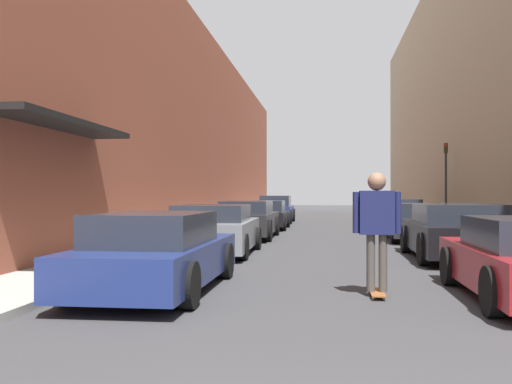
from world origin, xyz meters
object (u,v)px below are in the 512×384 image
at_px(parked_car_left_1, 214,230).
at_px(parked_car_right_3, 398,215).
at_px(parked_car_left_3, 266,215).
at_px(parked_car_right_4, 386,212).
at_px(parked_car_right_1, 456,232).
at_px(parked_car_left_0, 157,253).
at_px(traffic_light, 446,175).
at_px(skateboarder, 377,220).
at_px(parked_car_left_2, 247,220).
at_px(parked_car_left_4, 276,210).
at_px(parked_car_right_2, 417,222).

relative_size(parked_car_left_1, parked_car_right_3, 0.91).
bearing_deg(parked_car_left_3, parked_car_left_1, -91.16).
xyz_separation_m(parked_car_left_3, parked_car_right_4, (5.65, 4.98, 0.02)).
bearing_deg(parked_car_left_1, parked_car_right_1, -4.12).
bearing_deg(parked_car_left_0, traffic_light, 66.08).
height_order(parked_car_left_0, skateboarder, skateboarder).
height_order(parked_car_left_2, parked_car_left_4, parked_car_left_4).
bearing_deg(parked_car_left_1, traffic_light, 56.91).
distance_m(parked_car_left_3, traffic_light, 8.45).
bearing_deg(parked_car_right_4, skateboarder, -96.26).
distance_m(parked_car_left_0, parked_car_left_4, 21.55).
height_order(skateboarder, traffic_light, traffic_light).
distance_m(parked_car_left_3, parked_car_right_1, 12.31).
xyz_separation_m(parked_car_left_0, skateboarder, (3.36, -0.07, 0.54)).
xyz_separation_m(parked_car_left_1, traffic_light, (8.22, 12.61, 1.79)).
height_order(parked_car_right_1, skateboarder, skateboarder).
bearing_deg(parked_car_left_1, parked_car_left_3, 88.84).
distance_m(parked_car_left_1, parked_car_right_3, 11.82).
xyz_separation_m(parked_car_left_0, parked_car_right_4, (5.67, 21.01, 0.03)).
xyz_separation_m(parked_car_left_2, parked_car_right_2, (5.63, -0.30, -0.03)).
relative_size(parked_car_left_2, parked_car_right_1, 1.01).
xyz_separation_m(parked_car_left_1, parked_car_left_3, (0.21, 10.55, -0.00)).
height_order(parked_car_left_2, parked_car_left_3, parked_car_left_2).
xyz_separation_m(parked_car_left_3, parked_car_right_1, (5.59, -10.97, 0.03)).
distance_m(parked_car_left_3, parked_car_left_4, 5.53).
height_order(parked_car_left_1, parked_car_left_2, parked_car_left_2).
xyz_separation_m(parked_car_right_1, parked_car_right_4, (0.07, 15.95, -0.01)).
bearing_deg(parked_car_left_0, skateboarder, -1.27).
bearing_deg(parked_car_left_3, parked_car_right_1, -63.01).
xyz_separation_m(skateboarder, traffic_light, (4.66, 18.16, 1.27)).
height_order(parked_car_right_2, parked_car_right_3, parked_car_right_3).
bearing_deg(traffic_light, parked_car_right_4, 128.79).
bearing_deg(parked_car_left_3, parked_car_left_4, 90.50).
xyz_separation_m(parked_car_left_1, parked_car_left_4, (0.17, 16.08, 0.08)).
bearing_deg(traffic_light, parked_car_left_1, -123.09).
relative_size(parked_car_left_2, parked_car_left_4, 0.99).
bearing_deg(parked_car_right_1, parked_car_left_1, 175.88).
bearing_deg(parked_car_right_2, parked_car_left_1, -139.15).
height_order(parked_car_left_2, parked_car_right_1, parked_car_right_1).
bearing_deg(parked_car_right_1, parked_car_left_3, 116.99).
xyz_separation_m(parked_car_left_1, skateboarder, (3.56, -5.55, 0.52)).
bearing_deg(parked_car_right_2, parked_car_right_3, 89.62).
height_order(parked_car_left_1, parked_car_right_3, parked_car_right_3).
bearing_deg(parked_car_right_3, parked_car_left_4, 134.29).
bearing_deg(parked_car_left_3, parked_car_left_0, -90.07).
distance_m(parked_car_left_0, parked_car_right_3, 16.75).
xyz_separation_m(parked_car_right_1, parked_car_right_2, (-0.04, 5.39, -0.03)).
xyz_separation_m(parked_car_left_0, parked_car_right_2, (5.56, 10.45, 0.01)).
height_order(parked_car_left_1, parked_car_left_3, parked_car_left_1).
bearing_deg(parked_car_right_4, traffic_light, -51.21).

